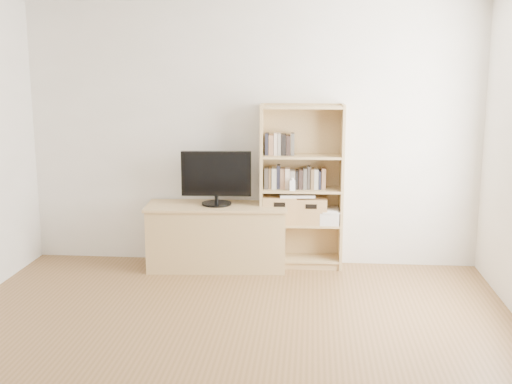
# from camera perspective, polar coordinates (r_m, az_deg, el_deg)

# --- Properties ---
(floor) EXTENTS (4.50, 5.00, 0.01)m
(floor) POSITION_cam_1_polar(r_m,az_deg,el_deg) (4.37, -3.54, -15.90)
(floor) COLOR brown
(floor) RESTS_ON ground
(back_wall) EXTENTS (4.50, 0.02, 2.60)m
(back_wall) POSITION_cam_1_polar(r_m,az_deg,el_deg) (6.41, -0.36, 5.07)
(back_wall) COLOR silver
(back_wall) RESTS_ON floor
(front_wall) EXTENTS (4.50, 0.02, 2.60)m
(front_wall) POSITION_cam_1_polar(r_m,az_deg,el_deg) (1.63, -17.72, -14.70)
(front_wall) COLOR silver
(front_wall) RESTS_ON floor
(tv_stand) EXTENTS (1.37, 0.60, 0.61)m
(tv_stand) POSITION_cam_1_polar(r_m,az_deg,el_deg) (6.39, -3.48, -4.04)
(tv_stand) COLOR tan
(tv_stand) RESTS_ON floor
(bookshelf) EXTENTS (0.82, 0.31, 1.62)m
(bookshelf) POSITION_cam_1_polar(r_m,az_deg,el_deg) (6.31, 4.06, 0.45)
(bookshelf) COLOR tan
(bookshelf) RESTS_ON floor
(television) EXTENTS (0.68, 0.09, 0.53)m
(television) POSITION_cam_1_polar(r_m,az_deg,el_deg) (6.26, -3.55, 1.28)
(television) COLOR black
(television) RESTS_ON tv_stand
(books_row_mid) EXTENTS (0.78, 0.17, 0.21)m
(books_row_mid) POSITION_cam_1_polar(r_m,az_deg,el_deg) (6.31, 4.07, 1.24)
(books_row_mid) COLOR #3B3430
(books_row_mid) RESTS_ON bookshelf
(books_row_upper) EXTENTS (0.39, 0.17, 0.20)m
(books_row_upper) POSITION_cam_1_polar(r_m,az_deg,el_deg) (6.26, 2.46, 4.23)
(books_row_upper) COLOR #3B3430
(books_row_upper) RESTS_ON bookshelf
(baby_monitor) EXTENTS (0.06, 0.04, 0.10)m
(baby_monitor) POSITION_cam_1_polar(r_m,az_deg,el_deg) (6.22, 3.25, 0.59)
(baby_monitor) COLOR white
(baby_monitor) RESTS_ON bookshelf
(basket_left) EXTENTS (0.34, 0.29, 0.27)m
(basket_left) POSITION_cam_1_polar(r_m,az_deg,el_deg) (6.35, 2.08, -1.53)
(basket_left) COLOR tan
(basket_left) RESTS_ON bookshelf
(basket_right) EXTENTS (0.31, 0.25, 0.25)m
(basket_right) POSITION_cam_1_polar(r_m,az_deg,el_deg) (6.36, 4.92, -1.64)
(basket_right) COLOR tan
(basket_right) RESTS_ON bookshelf
(laptop) EXTENTS (0.37, 0.28, 0.03)m
(laptop) POSITION_cam_1_polar(r_m,az_deg,el_deg) (6.32, 3.63, -0.25)
(laptop) COLOR white
(laptop) RESTS_ON basket_left
(magazine_stack) EXTENTS (0.19, 0.27, 0.12)m
(magazine_stack) POSITION_cam_1_polar(r_m,az_deg,el_deg) (6.38, 6.53, -2.21)
(magazine_stack) COLOR beige
(magazine_stack) RESTS_ON bookshelf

